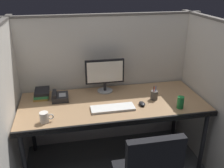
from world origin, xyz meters
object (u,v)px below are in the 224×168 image
pen_cup (154,95)px  soda_can (180,102)px  monitor_center (105,73)px  computer_mouse (142,104)px  book_stack (42,94)px  coffee_mug (44,117)px  keyboard_main (113,108)px  desk (113,107)px  desk_phone (60,97)px

pen_cup → soda_can: bearing=-51.2°
monitor_center → pen_cup: monitor_center is taller
computer_mouse → soda_can: size_ratio=0.79×
computer_mouse → book_stack: size_ratio=0.45×
monitor_center → coffee_mug: 0.85m
keyboard_main → book_stack: book_stack is taller
computer_mouse → book_stack: (-1.00, 0.39, 0.03)m
coffee_mug → keyboard_main: bearing=9.8°
desk → book_stack: book_stack is taller
book_stack → monitor_center: bearing=1.4°
monitor_center → book_stack: size_ratio=2.03×
coffee_mug → soda_can: 1.30m
desk → computer_mouse: bearing=-23.6°
desk → keyboard_main: size_ratio=4.42×
desk → computer_mouse: (0.27, -0.12, 0.07)m
monitor_center → desk_phone: (-0.50, -0.11, -0.18)m
soda_can → pen_cup: bearing=128.8°
coffee_mug → soda_can: (1.30, 0.01, 0.01)m
book_stack → pen_cup: pen_cup is taller
desk → monitor_center: monitor_center is taller
computer_mouse → pen_cup: bearing=32.3°
keyboard_main → pen_cup: bearing=15.0°
book_stack → soda_can: 1.45m
desk → desk_phone: size_ratio=10.00×
keyboard_main → coffee_mug: (-0.64, -0.11, 0.04)m
keyboard_main → computer_mouse: size_ratio=4.48×
soda_can → computer_mouse: bearing=160.3°
monitor_center → pen_cup: (0.47, -0.30, -0.17)m
desk → desk_phone: bearing=162.5°
monitor_center → desk: bearing=-82.7°
monitor_center → keyboard_main: bearing=-89.5°
pen_cup → soda_can: size_ratio=1.28×
desk → monitor_center: 0.39m
book_stack → computer_mouse: bearing=-21.1°
keyboard_main → book_stack: 0.81m
monitor_center → keyboard_main: size_ratio=1.00×
monitor_center → soda_can: 0.86m
monitor_center → coffee_mug: size_ratio=3.41×
computer_mouse → desk_phone: desk_phone is taller
monitor_center → desk_phone: bearing=-167.4°
desk → keyboard_main: keyboard_main is taller
keyboard_main → book_stack: size_ratio=2.03×
soda_can → keyboard_main: bearing=170.9°
computer_mouse → pen_cup: 0.20m
soda_can → desk: bearing=158.6°
coffee_mug → soda_can: size_ratio=1.03×
desk_phone → soda_can: (1.17, -0.42, 0.03)m
desk → computer_mouse: 0.30m
book_stack → soda_can: soda_can is taller
monitor_center → desk_phone: 0.55m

